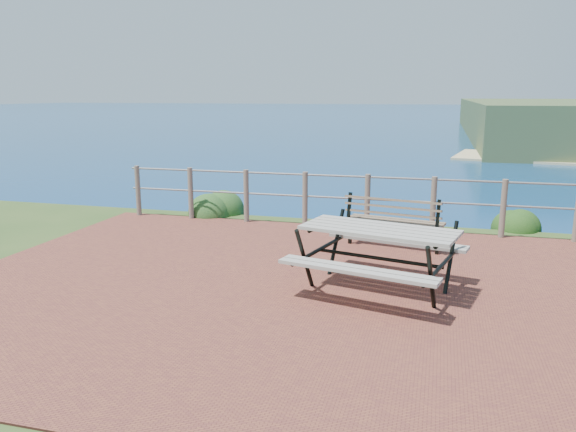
# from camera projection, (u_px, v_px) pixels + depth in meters

# --- Properties ---
(ground) EXTENTS (10.00, 7.00, 0.12)m
(ground) POSITION_uv_depth(u_px,v_px,m) (332.00, 291.00, 7.03)
(ground) COLOR brown
(ground) RESTS_ON ground
(ocean) EXTENTS (1200.00, 1200.00, 0.00)m
(ocean) POSITION_uv_depth(u_px,v_px,m) (440.00, 101.00, 195.59)
(ocean) COLOR #14517C
(ocean) RESTS_ON ground
(safety_railing) EXTENTS (9.40, 0.10, 1.00)m
(safety_railing) POSITION_uv_depth(u_px,v_px,m) (367.00, 199.00, 10.06)
(safety_railing) COLOR #6B5B4C
(safety_railing) RESTS_ON ground
(picnic_table) EXTENTS (2.00, 1.59, 0.79)m
(picnic_table) POSITION_uv_depth(u_px,v_px,m) (378.00, 252.00, 6.93)
(picnic_table) COLOR #A5A093
(picnic_table) RESTS_ON ground
(park_bench) EXTENTS (1.57, 0.67, 0.86)m
(park_bench) POSITION_uv_depth(u_px,v_px,m) (396.00, 213.00, 8.90)
(park_bench) COLOR brown
(park_bench) RESTS_ON ground
(shrub_lip_west) EXTENTS (0.89, 0.89, 0.67)m
(shrub_lip_west) POSITION_uv_depth(u_px,v_px,m) (210.00, 213.00, 11.63)
(shrub_lip_west) COLOR #1C4B1F
(shrub_lip_west) RESTS_ON ground
(shrub_lip_east) EXTENTS (0.81, 0.81, 0.56)m
(shrub_lip_east) POSITION_uv_depth(u_px,v_px,m) (506.00, 228.00, 10.34)
(shrub_lip_east) COLOR #1C4415
(shrub_lip_east) RESTS_ON ground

